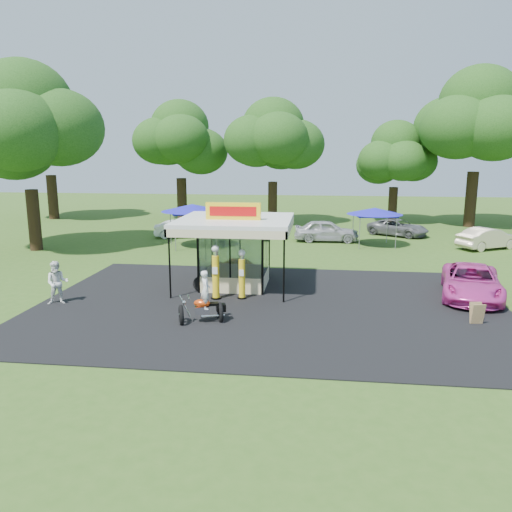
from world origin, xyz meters
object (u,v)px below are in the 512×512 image
at_px(gas_station_kiosk, 235,251).
at_px(pink_sedan, 471,282).
at_px(gas_pump_left, 216,274).
at_px(tent_east, 375,211).
at_px(gas_pump_right, 242,276).
at_px(kiosk_car, 242,267).
at_px(spectator_west, 57,283).
at_px(bg_car_c, 326,231).
at_px(tent_west, 192,208).
at_px(bg_car_a, 181,229).
at_px(bg_car_d, 398,228).
at_px(a_frame_sign, 477,314).
at_px(motorcycle, 204,302).
at_px(bg_car_e, 488,238).

distance_m(gas_station_kiosk, pink_sedan, 11.00).
distance_m(gas_pump_left, tent_east, 16.74).
relative_size(gas_pump_right, kiosk_car, 0.81).
xyz_separation_m(spectator_west, bg_car_c, (11.79, 17.34, -0.15)).
bearing_deg(kiosk_car, tent_west, 30.54).
xyz_separation_m(bg_car_a, bg_car_d, (16.96, 2.92, -0.01)).
xyz_separation_m(kiosk_car, tent_east, (7.91, 9.84, 1.97)).
distance_m(bg_car_a, bg_car_d, 17.20).
height_order(gas_pump_right, tent_west, tent_west).
height_order(a_frame_sign, tent_east, tent_east).
height_order(motorcycle, pink_sedan, motorcycle).
distance_m(gas_pump_right, tent_east, 16.02).
bearing_deg(a_frame_sign, bg_car_c, 99.00).
bearing_deg(pink_sedan, spectator_west, -157.52).
bearing_deg(gas_station_kiosk, gas_pump_left, -101.82).
relative_size(gas_station_kiosk, pink_sedan, 1.01).
height_order(pink_sedan, bg_car_a, pink_sedan).
bearing_deg(gas_pump_left, a_frame_sign, -11.02).
height_order(a_frame_sign, bg_car_d, bg_car_d).
bearing_deg(spectator_west, tent_west, 58.67).
height_order(gas_pump_left, gas_pump_right, gas_pump_left).
height_order(pink_sedan, tent_east, tent_east).
bearing_deg(bg_car_c, bg_car_a, 86.15).
bearing_deg(bg_car_d, a_frame_sign, -147.52).
bearing_deg(bg_car_d, tent_east, -173.78).
height_order(gas_pump_right, kiosk_car, gas_pump_right).
relative_size(kiosk_car, bg_car_e, 0.63).
height_order(gas_pump_right, spectator_west, gas_pump_right).
bearing_deg(tent_west, motorcycle, -74.36).
height_order(spectator_west, bg_car_c, spectator_west).
bearing_deg(bg_car_e, gas_station_kiosk, 97.25).
relative_size(bg_car_d, bg_car_e, 1.06).
bearing_deg(gas_pump_left, spectator_west, -167.04).
bearing_deg(tent_west, gas_station_kiosk, -65.18).
xyz_separation_m(gas_pump_left, bg_car_e, (16.08, 14.17, -0.46)).
relative_size(motorcycle, bg_car_e, 0.48).
bearing_deg(pink_sedan, tent_east, 115.72).
relative_size(kiosk_car, pink_sedan, 0.53).
bearing_deg(bg_car_c, bg_car_d, -61.13).
height_order(gas_station_kiosk, bg_car_a, gas_station_kiosk).
bearing_deg(tent_west, tent_east, 8.25).
bearing_deg(gas_station_kiosk, gas_pump_right, -73.32).
height_order(gas_pump_left, kiosk_car, gas_pump_left).
bearing_deg(kiosk_car, bg_car_c, -22.38).
bearing_deg(a_frame_sign, kiosk_car, 138.62).
distance_m(pink_sedan, bg_car_d, 17.49).
xyz_separation_m(gas_pump_right, bg_car_d, (9.67, 18.97, -0.44)).
relative_size(gas_station_kiosk, bg_car_c, 1.14).
height_order(gas_pump_right, bg_car_c, gas_pump_right).
bearing_deg(tent_west, gas_pump_right, -66.55).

